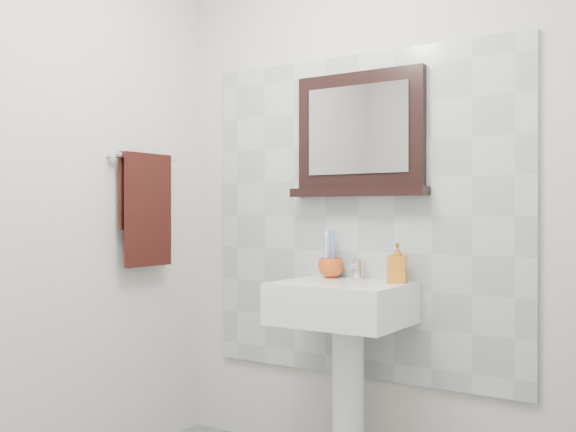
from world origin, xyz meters
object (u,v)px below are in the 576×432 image
Objects in this scene: soap_dispenser at (397,263)px; framed_mirror at (360,137)px; pedestal_sink at (343,324)px; hand_towel at (146,201)px; toothbrush_cup at (331,268)px.

framed_mirror is (-0.22, 0.07, 0.56)m from soap_dispenser.
framed_mirror reaches higher than pedestal_sink.
hand_towel is (-1.18, -0.34, 0.28)m from soap_dispenser.
pedestal_sink is at bearing 12.83° from hand_towel.
framed_mirror is (0.13, 0.04, 0.60)m from toothbrush_cup.
hand_towel is at bearing -179.11° from soap_dispenser.
soap_dispenser reaches higher than toothbrush_cup.
toothbrush_cup is 0.17× the size of framed_mirror.
toothbrush_cup is at bearing 23.89° from hand_towel.
hand_towel reaches higher than toothbrush_cup.
soap_dispenser is 0.26× the size of framed_mirror.
pedestal_sink is 1.43× the size of framed_mirror.
pedestal_sink is 1.14m from hand_towel.
soap_dispenser is 0.31× the size of hand_towel.
framed_mirror is 1.23× the size of hand_towel.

